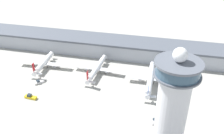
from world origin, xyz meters
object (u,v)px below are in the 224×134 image
object	(u,v)px
control_tower	(172,107)
airplane_gate_bravo	(97,69)
service_truck_catering	(156,121)
airplane_gate_charlie	(150,79)
service_truck_fuel	(39,82)
service_truck_baggage	(30,97)
airplane_gate_alpha	(44,63)

from	to	relation	value
control_tower	airplane_gate_bravo	xyz separation A→B (m)	(-54.22, 63.96, -24.29)
service_truck_catering	airplane_gate_charlie	bearing A→B (deg)	100.63
airplane_gate_charlie	airplane_gate_bravo	bearing A→B (deg)	172.01
service_truck_fuel	service_truck_baggage	xyz separation A→B (m)	(2.95, -17.32, 0.18)
airplane_gate_bravo	service_truck_catering	distance (m)	65.01
service_truck_baggage	airplane_gate_alpha	bearing A→B (deg)	103.80
airplane_gate_bravo	service_truck_fuel	xyz separation A→B (m)	(-36.16, -22.60, -3.03)
control_tower	service_truck_catering	distance (m)	34.39
airplane_gate_alpha	service_truck_baggage	world-z (taller)	airplane_gate_alpha
service_truck_catering	service_truck_baggage	world-z (taller)	service_truck_baggage
service_truck_catering	service_truck_baggage	bearing A→B (deg)	177.21
service_truck_catering	service_truck_baggage	xyz separation A→B (m)	(-81.10, 3.95, 0.04)
service_truck_catering	service_truck_fuel	bearing A→B (deg)	165.80
airplane_gate_alpha	service_truck_fuel	distance (m)	22.02
airplane_gate_bravo	airplane_gate_charlie	distance (m)	41.13
service_truck_baggage	airplane_gate_charlie	bearing A→B (deg)	24.83
control_tower	service_truck_baggage	world-z (taller)	control_tower
airplane_gate_charlie	service_truck_baggage	world-z (taller)	airplane_gate_charlie
airplane_gate_bravo	airplane_gate_alpha	bearing A→B (deg)	-177.63
airplane_gate_alpha	airplane_gate_charlie	world-z (taller)	airplane_gate_alpha
control_tower	service_truck_baggage	distance (m)	94.64
airplane_gate_alpha	service_truck_catering	bearing A→B (deg)	-24.96
airplane_gate_bravo	service_truck_fuel	size ratio (longest dim) A/B	5.76
airplane_gate_bravo	service_truck_baggage	xyz separation A→B (m)	(-33.21, -39.92, -2.85)
airplane_gate_alpha	service_truck_baggage	size ratio (longest dim) A/B	5.10
airplane_gate_bravo	service_truck_fuel	world-z (taller)	airplane_gate_bravo
airplane_gate_charlie	service_truck_fuel	size ratio (longest dim) A/B	6.34
control_tower	airplane_gate_alpha	world-z (taller)	control_tower
control_tower	airplane_gate_bravo	world-z (taller)	control_tower
airplane_gate_alpha	airplane_gate_bravo	distance (m)	42.61
airplane_gate_charlie	service_truck_fuel	world-z (taller)	airplane_gate_charlie
service_truck_catering	service_truck_fuel	distance (m)	86.70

